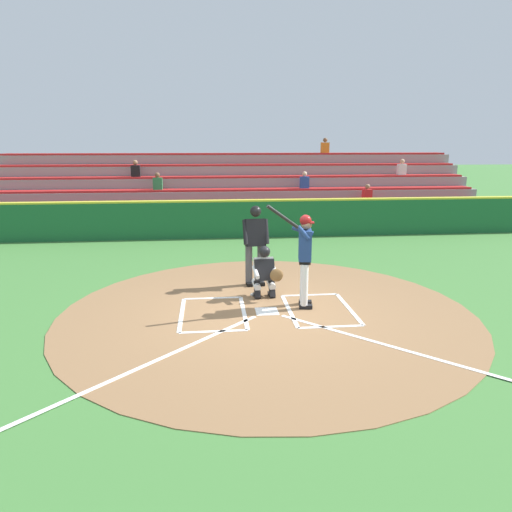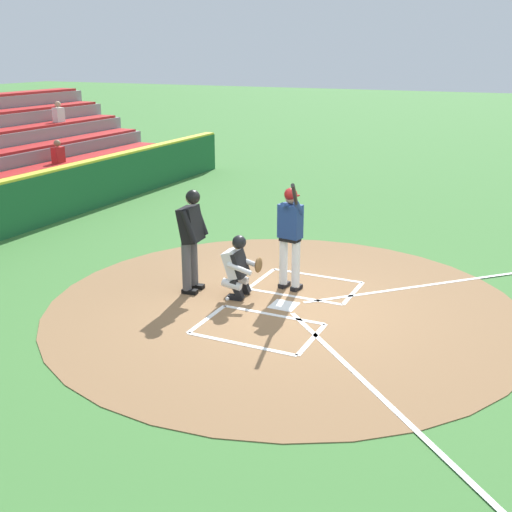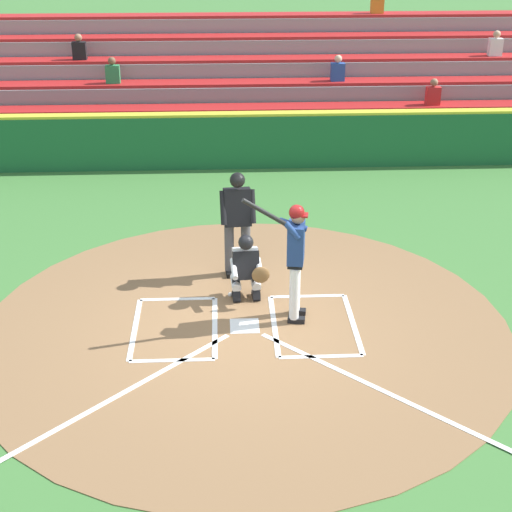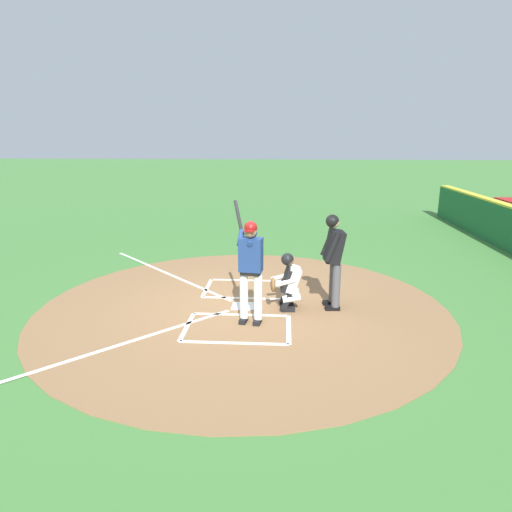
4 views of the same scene
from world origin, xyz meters
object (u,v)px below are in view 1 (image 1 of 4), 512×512
batter (304,254)px  baseball (252,295)px  plate_umpire (255,240)px  catcher (265,271)px

batter → baseball: bearing=-38.6°
batter → plate_umpire: bearing=-62.2°
catcher → baseball: catcher is taller
catcher → plate_umpire: size_ratio=0.61×
batter → baseball: batter is taller
catcher → plate_umpire: 1.00m
plate_umpire → batter: bearing=117.8°
batter → catcher: bearing=-44.1°
batter → baseball: 1.63m
batter → catcher: 1.09m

